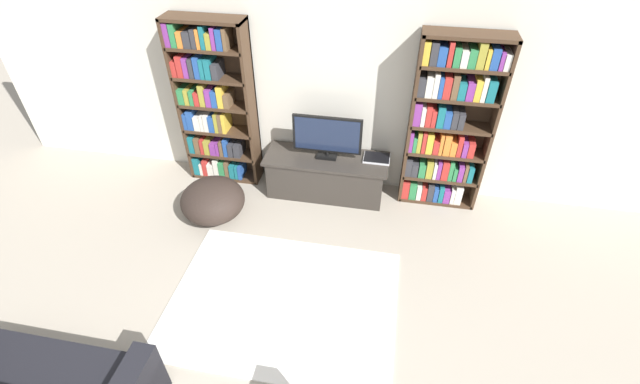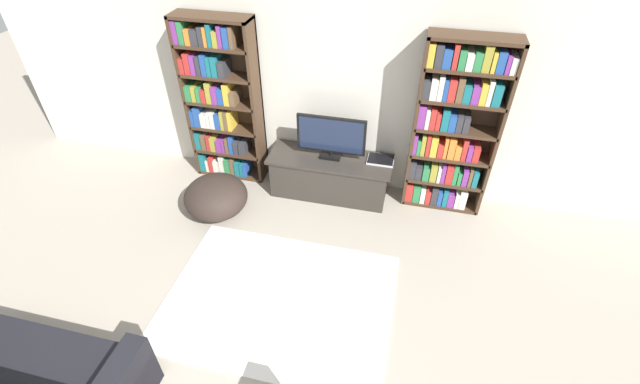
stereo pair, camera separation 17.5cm
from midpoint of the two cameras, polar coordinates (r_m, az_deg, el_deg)
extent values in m
cube|color=silver|center=(5.01, 1.97, 13.89)|extent=(8.80, 0.06, 2.60)
cube|color=#422D1E|center=(5.54, -18.72, 11.24)|extent=(0.04, 0.30, 2.04)
cube|color=#422D1E|center=(5.20, -10.06, 10.88)|extent=(0.04, 0.30, 2.04)
cube|color=#422D1E|center=(5.46, -14.00, 11.75)|extent=(0.90, 0.04, 2.04)
cube|color=#422D1E|center=(4.99, -16.47, 21.30)|extent=(0.90, 0.30, 0.04)
cube|color=#422D1E|center=(5.87, -12.98, 2.43)|extent=(0.87, 0.30, 0.04)
cube|color=#196B75|center=(5.93, -16.59, 3.77)|extent=(0.08, 0.24, 0.24)
cube|color=silver|center=(5.93, -15.99, 3.44)|extent=(0.04, 0.24, 0.17)
cube|color=#B72D28|center=(5.89, -15.57, 3.59)|extent=(0.06, 0.24, 0.22)
cube|color=silver|center=(5.87, -14.87, 3.35)|extent=(0.08, 0.24, 0.18)
cube|color=silver|center=(5.82, -14.19, 3.58)|extent=(0.06, 0.24, 0.25)
cube|color=#2D7F47|center=(5.80, -13.48, 3.37)|extent=(0.08, 0.24, 0.22)
cube|color=brown|center=(5.77, -12.85, 3.39)|extent=(0.05, 0.24, 0.24)
cube|color=#196B75|center=(5.76, -12.20, 3.15)|extent=(0.07, 0.24, 0.19)
cube|color=#196B75|center=(5.74, -11.64, 3.06)|extent=(0.04, 0.24, 0.18)
cube|color=#234C99|center=(5.72, -11.22, 3.04)|extent=(0.04, 0.24, 0.19)
cube|color=#422D1E|center=(5.68, -13.47, 5.19)|extent=(0.87, 0.30, 0.04)
cube|color=#196B75|center=(5.76, -17.24, 6.47)|extent=(0.07, 0.24, 0.22)
cube|color=brown|center=(5.73, -16.55, 6.39)|extent=(0.07, 0.24, 0.21)
cube|color=#B72D28|center=(5.70, -15.95, 6.29)|extent=(0.04, 0.24, 0.20)
cube|color=#9E9333|center=(5.68, -15.37, 6.20)|extent=(0.07, 0.24, 0.19)
cube|color=#7F338C|center=(5.66, -14.59, 6.01)|extent=(0.07, 0.24, 0.16)
cube|color=#7F338C|center=(5.63, -14.03, 6.01)|extent=(0.04, 0.24, 0.17)
cube|color=brown|center=(5.60, -13.58, 6.10)|extent=(0.04, 0.24, 0.20)
cube|color=#234C99|center=(5.57, -13.07, 6.20)|extent=(0.05, 0.24, 0.23)
cube|color=#333338|center=(5.57, -12.41, 5.88)|extent=(0.06, 0.24, 0.17)
cube|color=#333338|center=(5.54, -11.61, 5.82)|extent=(0.08, 0.24, 0.17)
cube|color=#422D1E|center=(5.51, -13.99, 8.13)|extent=(0.87, 0.30, 0.04)
cube|color=#234C99|center=(5.60, -17.99, 9.33)|extent=(0.04, 0.24, 0.20)
cube|color=#234C99|center=(5.57, -17.44, 9.49)|extent=(0.07, 0.24, 0.25)
cube|color=silver|center=(5.55, -16.58, 9.14)|extent=(0.08, 0.24, 0.18)
cube|color=silver|center=(5.51, -16.00, 9.22)|extent=(0.04, 0.24, 0.20)
cube|color=silver|center=(5.49, -15.48, 9.24)|extent=(0.06, 0.24, 0.21)
cube|color=#234C99|center=(5.46, -14.82, 9.16)|extent=(0.07, 0.24, 0.20)
cube|color=#9E9333|center=(5.43, -14.24, 9.30)|extent=(0.04, 0.24, 0.24)
cube|color=brown|center=(5.41, -13.76, 9.28)|extent=(0.05, 0.24, 0.24)
cube|color=gold|center=(5.39, -13.29, 9.27)|extent=(0.04, 0.24, 0.25)
cube|color=#422D1E|center=(5.35, -14.56, 11.26)|extent=(0.87, 0.30, 0.04)
cube|color=#2D7F47|center=(5.45, -18.53, 12.32)|extent=(0.07, 0.24, 0.18)
cube|color=#9E9333|center=(5.42, -17.86, 12.32)|extent=(0.05, 0.24, 0.19)
cube|color=#2D7F47|center=(5.40, -17.26, 12.27)|extent=(0.05, 0.24, 0.18)
cube|color=#B72D28|center=(5.37, -16.65, 12.19)|extent=(0.06, 0.24, 0.16)
cube|color=#9E9333|center=(5.32, -16.03, 12.61)|extent=(0.06, 0.24, 0.25)
cube|color=#7F338C|center=(5.30, -15.25, 12.38)|extent=(0.07, 0.24, 0.21)
cube|color=#234C99|center=(5.27, -14.52, 12.29)|extent=(0.07, 0.24, 0.20)
cube|color=gold|center=(5.23, -13.79, 12.55)|extent=(0.07, 0.24, 0.26)
cube|color=brown|center=(5.22, -12.99, 12.08)|extent=(0.06, 0.24, 0.16)
cube|color=#422D1E|center=(5.21, -15.17, 14.57)|extent=(0.87, 0.30, 0.04)
cube|color=#B72D28|center=(5.33, -19.38, 15.55)|extent=(0.06, 0.24, 0.18)
cube|color=#B72D28|center=(5.28, -18.73, 15.87)|extent=(0.07, 0.24, 0.24)
cube|color=#7F338C|center=(5.25, -18.02, 15.80)|extent=(0.06, 0.24, 0.22)
cube|color=#333338|center=(5.22, -17.35, 15.78)|extent=(0.05, 0.24, 0.22)
cube|color=#234C99|center=(5.19, -16.69, 15.91)|extent=(0.06, 0.24, 0.24)
cube|color=#196B75|center=(5.17, -16.04, 15.80)|extent=(0.05, 0.24, 0.22)
cube|color=#196B75|center=(5.14, -15.34, 15.82)|extent=(0.07, 0.24, 0.22)
cube|color=#333338|center=(5.12, -14.46, 15.56)|extent=(0.07, 0.24, 0.18)
cube|color=#422D1E|center=(5.08, -15.83, 18.05)|extent=(0.87, 0.30, 0.04)
cube|color=#7F338C|center=(5.20, -20.27, 19.35)|extent=(0.06, 0.24, 0.25)
cube|color=#2D7F47|center=(5.17, -19.56, 19.36)|extent=(0.06, 0.24, 0.25)
cube|color=orange|center=(5.15, -18.72, 18.98)|extent=(0.06, 0.24, 0.17)
cube|color=#333338|center=(5.11, -17.89, 19.04)|extent=(0.08, 0.24, 0.17)
cube|color=#333338|center=(5.07, -17.11, 19.23)|extent=(0.05, 0.24, 0.20)
cube|color=orange|center=(5.05, -16.55, 19.26)|extent=(0.04, 0.24, 0.21)
cube|color=#196B75|center=(5.02, -16.02, 19.46)|extent=(0.05, 0.24, 0.24)
cube|color=#9E9333|center=(5.01, -15.29, 19.11)|extent=(0.06, 0.24, 0.17)
cube|color=#7F338C|center=(4.97, -14.70, 19.46)|extent=(0.04, 0.24, 0.23)
cube|color=#234C99|center=(4.95, -13.95, 19.40)|extent=(0.07, 0.24, 0.22)
cube|color=brown|center=(4.92, -13.27, 19.46)|extent=(0.04, 0.24, 0.23)
cube|color=#422D1E|center=(4.91, 10.94, 9.01)|extent=(0.04, 0.30, 2.04)
cube|color=#422D1E|center=(5.01, 20.92, 7.68)|extent=(0.04, 0.30, 2.04)
cube|color=#422D1E|center=(5.06, 15.94, 9.11)|extent=(0.90, 0.04, 2.04)
cube|color=#422D1E|center=(4.55, 18.31, 19.29)|extent=(0.90, 0.30, 0.04)
cube|color=#422D1E|center=(5.50, 14.19, -0.65)|extent=(0.87, 0.30, 0.04)
cube|color=#B72D28|center=(5.38, 10.47, 0.82)|extent=(0.08, 0.24, 0.24)
cube|color=#2D7F47|center=(5.39, 11.39, 0.65)|extent=(0.08, 0.24, 0.22)
cube|color=silver|center=(5.40, 12.16, 0.42)|extent=(0.06, 0.24, 0.19)
cube|color=#B72D28|center=(5.41, 12.82, 0.35)|extent=(0.06, 0.24, 0.19)
cube|color=#333338|center=(5.40, 13.62, 0.43)|extent=(0.07, 0.24, 0.23)
cube|color=#234C99|center=(5.42, 14.28, 0.22)|extent=(0.05, 0.24, 0.20)
cube|color=#196B75|center=(5.42, 14.93, 0.22)|extent=(0.05, 0.24, 0.22)
cube|color=#7F338C|center=(5.43, 15.62, 0.00)|extent=(0.08, 0.24, 0.18)
cube|color=silver|center=(5.44, 16.34, 0.02)|extent=(0.04, 0.24, 0.21)
cube|color=silver|center=(5.43, 17.05, 0.09)|extent=(0.08, 0.24, 0.24)
cube|color=#422D1E|center=(5.30, 14.75, 2.20)|extent=(0.87, 0.30, 0.04)
cube|color=#333338|center=(5.18, 10.83, 3.71)|extent=(0.07, 0.24, 0.22)
cube|color=#333338|center=(5.20, 11.61, 3.39)|extent=(0.07, 0.24, 0.17)
cube|color=#2D7F47|center=(5.20, 12.52, 3.33)|extent=(0.08, 0.24, 0.18)
cube|color=#9E9333|center=(5.20, 13.46, 3.38)|extent=(0.07, 0.24, 0.21)
cube|color=silver|center=(5.21, 14.15, 3.26)|extent=(0.04, 0.24, 0.20)
cube|color=#7F338C|center=(5.21, 14.66, 3.30)|extent=(0.04, 0.24, 0.23)
cube|color=#B72D28|center=(5.21, 15.40, 3.25)|extent=(0.08, 0.24, 0.24)
cube|color=#2D7F47|center=(5.22, 16.11, 3.20)|extent=(0.05, 0.24, 0.25)
cube|color=#2D7F47|center=(5.25, 16.61, 2.78)|extent=(0.04, 0.24, 0.17)
cube|color=#7F338C|center=(5.24, 17.28, 2.89)|extent=(0.06, 0.24, 0.21)
cube|color=brown|center=(5.25, 17.90, 2.87)|extent=(0.04, 0.24, 0.22)
cube|color=#196B75|center=(5.26, 18.46, 2.71)|extent=(0.06, 0.24, 0.20)
cube|color=#422D1E|center=(5.11, 15.36, 5.26)|extent=(0.87, 0.30, 0.04)
cube|color=#7F338C|center=(5.00, 11.11, 7.01)|extent=(0.04, 0.24, 0.23)
cube|color=#2D7F47|center=(5.01, 11.57, 6.71)|extent=(0.04, 0.24, 0.18)
cube|color=#9E9333|center=(5.00, 12.13, 6.93)|extent=(0.05, 0.24, 0.24)
cube|color=#B72D28|center=(5.00, 12.74, 6.90)|extent=(0.04, 0.24, 0.25)
cube|color=gold|center=(5.01, 13.45, 6.73)|extent=(0.07, 0.24, 0.24)
cube|color=#B72D28|center=(5.03, 14.22, 6.29)|extent=(0.06, 0.24, 0.17)
cube|color=orange|center=(5.01, 14.90, 6.61)|extent=(0.04, 0.24, 0.25)
cube|color=orange|center=(5.02, 15.62, 6.51)|extent=(0.07, 0.24, 0.25)
cube|color=orange|center=(5.05, 16.36, 6.04)|extent=(0.06, 0.24, 0.17)
cube|color=#B72D28|center=(5.04, 17.16, 6.33)|extent=(0.05, 0.24, 0.25)
cube|color=#7F338C|center=(5.07, 17.76, 5.87)|extent=(0.05, 0.24, 0.17)
cube|color=#B72D28|center=(5.08, 18.50, 5.79)|extent=(0.07, 0.24, 0.18)
cube|color=#422D1E|center=(4.94, 16.03, 8.55)|extent=(0.87, 0.30, 0.04)
cube|color=#7F338C|center=(4.82, 11.86, 10.54)|extent=(0.08, 0.24, 0.26)
cube|color=silver|center=(4.84, 12.59, 10.22)|extent=(0.04, 0.24, 0.22)
cube|color=#B72D28|center=(4.84, 13.26, 10.21)|extent=(0.06, 0.24, 0.23)
cube|color=#B72D28|center=(4.85, 13.92, 9.93)|extent=(0.05, 0.24, 0.19)
cube|color=#196B75|center=(4.85, 14.77, 10.03)|extent=(0.07, 0.24, 0.23)
cube|color=#234C99|center=(4.86, 15.63, 9.65)|extent=(0.07, 0.24, 0.18)
cube|color=#333338|center=(4.87, 16.49, 9.57)|extent=(0.06, 0.24, 0.19)
cube|color=#333338|center=(4.88, 17.29, 9.42)|extent=(0.06, 0.24, 0.18)
cube|color=#422D1E|center=(4.78, 16.75, 12.06)|extent=(0.87, 0.30, 0.04)
cube|color=#333338|center=(4.69, 12.34, 13.89)|extent=(0.07, 0.24, 0.20)
cube|color=silver|center=(4.69, 13.32, 13.89)|extent=(0.07, 0.24, 0.22)
cube|color=silver|center=(4.68, 14.15, 13.96)|extent=(0.05, 0.24, 0.25)
cube|color=#234C99|center=(4.70, 14.76, 13.68)|extent=(0.04, 0.24, 0.22)
cube|color=#B72D28|center=(4.70, 15.53, 13.64)|extent=(0.08, 0.24, 0.23)
cube|color=brown|center=(4.70, 16.51, 13.63)|extent=(0.06, 0.24, 0.25)
cube|color=#196B75|center=(4.73, 17.32, 13.10)|extent=(0.08, 0.24, 0.18)
cube|color=#7F338C|center=(4.73, 18.32, 13.03)|extent=(0.07, 0.24, 0.19)
cube|color=gold|center=(4.74, 19.23, 13.06)|extent=(0.06, 0.24, 0.22)
cube|color=silver|center=(4.74, 19.97, 13.12)|extent=(0.04, 0.24, 0.26)
cube|color=#196B75|center=(4.76, 20.80, 12.79)|extent=(0.08, 0.24, 0.22)
cube|color=#422D1E|center=(4.65, 17.54, 15.79)|extent=(0.87, 0.30, 0.04)
cube|color=gold|center=(4.55, 12.90, 17.95)|extent=(0.06, 0.24, 0.23)
cube|color=#333338|center=(4.56, 13.88, 17.79)|extent=(0.07, 0.24, 0.23)
cube|color=#234C99|center=(4.57, 14.87, 17.43)|extent=(0.08, 0.24, 0.19)
cube|color=#B72D28|center=(4.57, 15.89, 17.61)|extent=(0.05, 0.24, 0.24)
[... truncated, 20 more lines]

